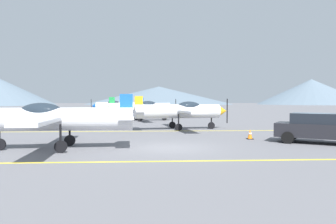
{
  "coord_description": "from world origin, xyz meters",
  "views": [
    {
      "loc": [
        -0.92,
        -15.39,
        2.35
      ],
      "look_at": [
        0.77,
        14.0,
        1.2
      ],
      "focal_mm": 34.03,
      "sensor_mm": 36.0,
      "label": 1
    }
  ],
  "objects_px": {
    "car_sedan": "(318,128)",
    "traffic_cone_side": "(250,134)",
    "airplane_near": "(54,118)",
    "airplane_mid": "(181,111)",
    "airplane_far": "(143,108)",
    "airplane_back": "(118,106)"
  },
  "relations": [
    {
      "from": "airplane_near",
      "to": "traffic_cone_side",
      "type": "height_order",
      "value": "airplane_near"
    },
    {
      "from": "airplane_mid",
      "to": "airplane_far",
      "type": "distance_m",
      "value": 10.89
    },
    {
      "from": "airplane_near",
      "to": "traffic_cone_side",
      "type": "bearing_deg",
      "value": 17.41
    },
    {
      "from": "airplane_far",
      "to": "airplane_back",
      "type": "height_order",
      "value": "same"
    },
    {
      "from": "car_sedan",
      "to": "traffic_cone_side",
      "type": "bearing_deg",
      "value": 147.53
    },
    {
      "from": "airplane_mid",
      "to": "car_sedan",
      "type": "bearing_deg",
      "value": -51.72
    },
    {
      "from": "car_sedan",
      "to": "airplane_mid",
      "type": "bearing_deg",
      "value": 128.28
    },
    {
      "from": "airplane_near",
      "to": "airplane_far",
      "type": "height_order",
      "value": "same"
    },
    {
      "from": "airplane_near",
      "to": "car_sedan",
      "type": "height_order",
      "value": "airplane_near"
    },
    {
      "from": "airplane_far",
      "to": "car_sedan",
      "type": "bearing_deg",
      "value": -62.3
    },
    {
      "from": "airplane_far",
      "to": "airplane_back",
      "type": "relative_size",
      "value": 1.0
    },
    {
      "from": "airplane_near",
      "to": "traffic_cone_side",
      "type": "distance_m",
      "value": 10.99
    },
    {
      "from": "airplane_back",
      "to": "car_sedan",
      "type": "bearing_deg",
      "value": -64.89
    },
    {
      "from": "airplane_back",
      "to": "traffic_cone_side",
      "type": "bearing_deg",
      "value": -68.75
    },
    {
      "from": "car_sedan",
      "to": "airplane_back",
      "type": "bearing_deg",
      "value": 115.11
    },
    {
      "from": "traffic_cone_side",
      "to": "airplane_near",
      "type": "bearing_deg",
      "value": -162.59
    },
    {
      "from": "airplane_mid",
      "to": "airplane_far",
      "type": "height_order",
      "value": "same"
    },
    {
      "from": "airplane_near",
      "to": "airplane_mid",
      "type": "bearing_deg",
      "value": 54.02
    },
    {
      "from": "airplane_mid",
      "to": "airplane_back",
      "type": "xyz_separation_m",
      "value": [
        -7.02,
        20.63,
        0.0
      ]
    },
    {
      "from": "car_sedan",
      "to": "traffic_cone_side",
      "type": "height_order",
      "value": "car_sedan"
    },
    {
      "from": "car_sedan",
      "to": "traffic_cone_side",
      "type": "xyz_separation_m",
      "value": [
        -3.06,
        1.95,
        -0.56
      ]
    },
    {
      "from": "airplane_near",
      "to": "car_sedan",
      "type": "distance_m",
      "value": 13.57
    }
  ]
}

